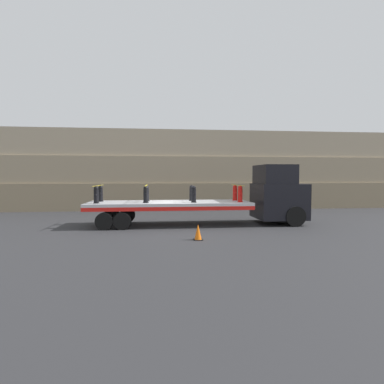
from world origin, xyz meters
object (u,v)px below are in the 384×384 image
(fire_hydrant_black_near_2, at_px, (194,194))
(fire_hydrant_red_far_3, at_px, (235,193))
(flatbed_trailer, at_px, (160,206))
(fire_hydrant_red_near_3, at_px, (240,194))
(fire_hydrant_black_far_0, at_px, (101,194))
(fire_hydrant_black_far_2, at_px, (192,193))
(fire_hydrant_black_near_1, at_px, (146,195))
(truck_cab, at_px, (279,195))
(fire_hydrant_black_far_1, at_px, (147,193))
(traffic_cone, at_px, (198,232))
(fire_hydrant_black_near_0, at_px, (96,195))

(fire_hydrant_black_near_2, xyz_separation_m, fire_hydrant_red_far_3, (2.53, 1.13, 0.00))
(flatbed_trailer, height_order, fire_hydrant_red_near_3, fire_hydrant_red_near_3)
(fire_hydrant_black_far_0, distance_m, fire_hydrant_red_near_3, 7.66)
(fire_hydrant_red_far_3, bearing_deg, flatbed_trailer, -172.56)
(fire_hydrant_black_far_2, bearing_deg, fire_hydrant_red_near_3, -24.19)
(fire_hydrant_black_near_1, bearing_deg, fire_hydrant_black_far_0, 155.81)
(truck_cab, bearing_deg, fire_hydrant_black_far_1, 175.66)
(fire_hydrant_black_near_1, bearing_deg, flatbed_trailer, 38.67)
(flatbed_trailer, bearing_deg, fire_hydrant_red_near_3, -7.44)
(fire_hydrant_black_far_1, relative_size, traffic_cone, 1.31)
(truck_cab, bearing_deg, fire_hydrant_black_near_0, -176.75)
(traffic_cone, bearing_deg, fire_hydrant_red_far_3, 59.16)
(flatbed_trailer, height_order, fire_hydrant_black_far_1, fire_hydrant_black_far_1)
(fire_hydrant_black_far_1, distance_m, fire_hydrant_red_near_3, 5.18)
(fire_hydrant_red_near_3, xyz_separation_m, traffic_cone, (-2.72, -3.42, -1.39))
(fire_hydrant_black_far_2, xyz_separation_m, traffic_cone, (-0.19, -4.55, -1.39))
(truck_cab, height_order, fire_hydrant_black_near_0, truck_cab)
(fire_hydrant_black_near_1, bearing_deg, fire_hydrant_black_near_0, 180.00)
(truck_cab, distance_m, fire_hydrant_red_far_3, 2.50)
(fire_hydrant_black_far_2, bearing_deg, flatbed_trailer, -162.65)
(fire_hydrant_black_near_0, xyz_separation_m, fire_hydrant_black_far_0, (0.00, 1.13, 0.00))
(traffic_cone, bearing_deg, fire_hydrant_black_far_0, 136.86)
(flatbed_trailer, distance_m, fire_hydrant_red_near_3, 4.43)
(truck_cab, bearing_deg, fire_hydrant_black_near_1, -175.66)
(truck_cab, bearing_deg, fire_hydrant_red_near_3, -166.85)
(truck_cab, relative_size, fire_hydrant_black_far_2, 3.72)
(flatbed_trailer, relative_size, fire_hydrant_black_near_2, 9.87)
(fire_hydrant_black_far_0, distance_m, traffic_cone, 6.80)
(fire_hydrant_black_far_2, bearing_deg, fire_hydrant_black_near_1, -155.81)
(traffic_cone, bearing_deg, fire_hydrant_black_near_2, 86.77)
(fire_hydrant_black_far_1, relative_size, fire_hydrant_red_far_3, 1.00)
(truck_cab, relative_size, fire_hydrant_black_near_0, 3.72)
(fire_hydrant_black_far_0, distance_m, fire_hydrant_black_near_1, 2.77)
(fire_hydrant_black_far_2, distance_m, fire_hydrant_red_far_3, 2.53)
(fire_hydrant_black_near_1, xyz_separation_m, fire_hydrant_black_near_2, (2.53, 0.00, 0.00))
(fire_hydrant_red_near_3, bearing_deg, truck_cab, 13.15)
(fire_hydrant_black_near_1, height_order, fire_hydrant_red_far_3, same)
(fire_hydrant_black_far_0, height_order, fire_hydrant_red_far_3, same)
(fire_hydrant_black_far_0, xyz_separation_m, fire_hydrant_red_near_3, (7.58, -1.13, 0.00))
(fire_hydrant_black_near_0, xyz_separation_m, fire_hydrant_black_near_2, (5.05, 0.00, 0.00))
(fire_hydrant_black_far_2, distance_m, traffic_cone, 4.76)
(fire_hydrant_red_near_3, bearing_deg, fire_hydrant_black_far_1, 167.34)
(fire_hydrant_black_far_1, xyz_separation_m, fire_hydrant_black_far_2, (2.53, 0.00, 0.00))
(fire_hydrant_black_near_0, distance_m, traffic_cone, 6.10)
(fire_hydrant_black_near_0, xyz_separation_m, fire_hydrant_red_near_3, (7.58, 0.00, 0.00))
(truck_cab, bearing_deg, traffic_cone, -142.26)
(truck_cab, bearing_deg, fire_hydrant_black_near_2, -173.47)
(fire_hydrant_black_near_2, xyz_separation_m, traffic_cone, (-0.19, -3.42, -1.39))
(fire_hydrant_black_far_1, distance_m, fire_hydrant_black_far_2, 2.53)
(truck_cab, distance_m, fire_hydrant_black_far_2, 4.99)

